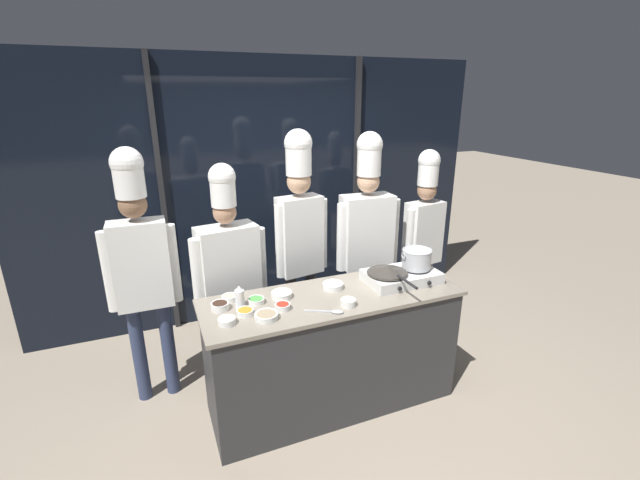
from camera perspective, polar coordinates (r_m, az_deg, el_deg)
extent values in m
plane|color=gray|center=(3.67, 1.60, -20.60)|extent=(24.00, 24.00, 0.00)
cube|color=black|center=(4.57, -7.18, 6.37)|extent=(4.88, 0.04, 2.70)
cube|color=#232326|center=(4.38, -20.22, 4.78)|extent=(0.05, 0.05, 2.70)
cube|color=#232326|center=(4.90, 4.81, 7.30)|extent=(0.05, 0.05, 2.70)
cube|color=#2D2D30|center=(3.40, 1.67, -14.71)|extent=(1.86, 0.62, 0.91)
cube|color=gray|center=(3.16, 1.75, -7.64)|extent=(1.92, 0.65, 0.03)
cube|color=silver|center=(3.42, 10.80, -4.81)|extent=(0.57, 0.35, 0.09)
cylinder|color=black|center=(3.33, 8.96, -4.42)|extent=(0.23, 0.23, 0.01)
cylinder|color=black|center=(3.21, 10.61, -6.40)|extent=(0.03, 0.01, 0.03)
cylinder|color=black|center=(3.47, 12.66, -3.71)|extent=(0.23, 0.23, 0.01)
cylinder|color=black|center=(3.35, 14.38, -5.58)|extent=(0.03, 0.01, 0.03)
cylinder|color=#38332D|center=(3.33, 8.97, -4.26)|extent=(0.30, 0.30, 0.01)
cone|color=#38332D|center=(3.32, 8.99, -3.91)|extent=(0.32, 0.32, 0.05)
cylinder|color=black|center=(3.11, 11.56, -5.48)|extent=(0.02, 0.24, 0.02)
cylinder|color=#B7BABF|center=(3.44, 12.76, -2.49)|extent=(0.22, 0.22, 0.15)
torus|color=#B7BABF|center=(3.41, 12.85, -1.33)|extent=(0.23, 0.23, 0.01)
torus|color=#B7BABF|center=(3.35, 11.07, -2.05)|extent=(0.01, 0.05, 0.05)
torus|color=#B7BABF|center=(3.49, 14.49, -1.46)|extent=(0.01, 0.05, 0.05)
cylinder|color=white|center=(3.02, -10.67, -7.71)|extent=(0.07, 0.07, 0.13)
cone|color=white|center=(2.98, -10.76, -6.33)|extent=(0.06, 0.06, 0.04)
cylinder|color=white|center=(3.25, 1.74, -6.14)|extent=(0.16, 0.16, 0.04)
torus|color=white|center=(3.25, 1.74, -5.81)|extent=(0.16, 0.16, 0.01)
cylinder|color=beige|center=(3.25, 1.74, -5.96)|extent=(0.13, 0.13, 0.02)
cylinder|color=white|center=(3.03, -13.18, -8.61)|extent=(0.12, 0.12, 0.05)
torus|color=white|center=(3.02, -13.22, -8.20)|extent=(0.13, 0.13, 0.01)
cylinder|color=#382319|center=(3.02, -13.20, -8.39)|extent=(0.10, 0.10, 0.03)
cylinder|color=white|center=(2.97, -5.00, -8.86)|extent=(0.11, 0.11, 0.04)
torus|color=white|center=(2.96, -5.02, -8.52)|extent=(0.11, 0.11, 0.01)
cylinder|color=#B22D1E|center=(2.96, -5.01, -8.68)|extent=(0.09, 0.09, 0.02)
cylinder|color=white|center=(3.07, -8.52, -8.02)|extent=(0.12, 0.12, 0.03)
torus|color=white|center=(3.06, -8.53, -7.73)|extent=(0.12, 0.12, 0.01)
cylinder|color=#4C9E47|center=(3.07, -8.53, -7.86)|extent=(0.10, 0.10, 0.02)
cylinder|color=white|center=(2.85, -12.32, -10.54)|extent=(0.11, 0.11, 0.04)
torus|color=white|center=(2.84, -12.35, -10.17)|extent=(0.11, 0.11, 0.01)
cylinder|color=silver|center=(2.84, -12.34, -10.34)|extent=(0.09, 0.09, 0.02)
cylinder|color=white|center=(3.15, -11.97, -7.56)|extent=(0.11, 0.11, 0.04)
torus|color=white|center=(3.14, -11.99, -7.27)|extent=(0.11, 0.11, 0.01)
cylinder|color=#EAA893|center=(3.14, -11.98, -7.40)|extent=(0.09, 0.09, 0.02)
cylinder|color=white|center=(2.87, -7.16, -10.04)|extent=(0.16, 0.16, 0.04)
torus|color=white|center=(2.86, -7.17, -9.73)|extent=(0.16, 0.16, 0.01)
cylinder|color=#9E896B|center=(2.86, -7.17, -9.87)|extent=(0.13, 0.13, 0.02)
cylinder|color=white|center=(2.93, -9.94, -9.47)|extent=(0.11, 0.11, 0.04)
torus|color=white|center=(2.93, -9.96, -9.17)|extent=(0.12, 0.12, 0.01)
cylinder|color=orange|center=(2.93, -9.96, -9.30)|extent=(0.09, 0.09, 0.02)
cylinder|color=white|center=(3.01, 3.79, -8.33)|extent=(0.11, 0.11, 0.05)
torus|color=white|center=(3.00, 3.80, -7.93)|extent=(0.11, 0.11, 0.01)
cylinder|color=beige|center=(3.00, 3.80, -8.12)|extent=(0.09, 0.09, 0.03)
cylinder|color=white|center=(3.13, -5.13, -7.29)|extent=(0.15, 0.15, 0.04)
torus|color=white|center=(3.12, -5.14, -6.96)|extent=(0.15, 0.15, 0.01)
cylinder|color=white|center=(3.13, -5.14, -7.11)|extent=(0.12, 0.12, 0.02)
cube|color=#B2B5BA|center=(2.93, -0.34, -9.47)|extent=(0.17, 0.10, 0.01)
ellipsoid|color=#B2B5BA|center=(2.92, 2.32, -9.53)|extent=(0.10, 0.09, 0.02)
cylinder|color=#2D3856|center=(3.73, -19.54, -13.38)|extent=(0.10, 0.10, 0.82)
cylinder|color=#2D3856|center=(3.74, -22.95, -13.76)|extent=(0.10, 0.10, 0.82)
cube|color=white|center=(3.41, -22.71, -3.02)|extent=(0.40, 0.21, 0.66)
cylinder|color=white|center=(3.38, -18.94, -2.97)|extent=(0.08, 0.08, 0.61)
cylinder|color=white|center=(3.40, -26.40, -3.85)|extent=(0.08, 0.08, 0.61)
sphere|color=brown|center=(3.28, -23.70, 4.32)|extent=(0.19, 0.19, 0.19)
cylinder|color=white|center=(3.25, -24.11, 7.28)|extent=(0.20, 0.20, 0.24)
sphere|color=white|center=(3.23, -24.39, 9.36)|extent=(0.22, 0.22, 0.22)
cylinder|color=#232326|center=(3.82, -9.56, -12.20)|extent=(0.12, 0.12, 0.75)
cylinder|color=#232326|center=(3.75, -13.26, -13.10)|extent=(0.12, 0.12, 0.75)
cube|color=white|center=(3.48, -12.11, -3.02)|extent=(0.50, 0.31, 0.61)
cylinder|color=white|center=(3.54, -7.94, -2.76)|extent=(0.09, 0.09, 0.56)
cylinder|color=white|center=(3.38, -16.01, -4.38)|extent=(0.09, 0.09, 0.56)
sphere|color=#A87A5B|center=(3.35, -12.60, 3.62)|extent=(0.18, 0.18, 0.18)
cylinder|color=white|center=(3.31, -12.80, 6.32)|extent=(0.19, 0.19, 0.22)
sphere|color=white|center=(3.29, -12.95, 8.23)|extent=(0.20, 0.20, 0.20)
cylinder|color=#4C4C51|center=(4.02, -1.19, -9.49)|extent=(0.10, 0.10, 0.84)
cylinder|color=#4C4C51|center=(3.93, -3.83, -10.22)|extent=(0.10, 0.10, 0.84)
cube|color=white|center=(3.67, -2.66, 0.61)|extent=(0.40, 0.25, 0.68)
cylinder|color=white|center=(3.75, 0.38, 0.87)|extent=(0.08, 0.08, 0.63)
cylinder|color=white|center=(3.56, -5.39, -0.24)|extent=(0.08, 0.08, 0.63)
sphere|color=tan|center=(3.55, -2.78, 7.76)|extent=(0.20, 0.20, 0.20)
cylinder|color=white|center=(3.52, -2.83, 10.69)|extent=(0.21, 0.21, 0.26)
sphere|color=white|center=(3.50, -2.86, 12.78)|extent=(0.23, 0.23, 0.23)
cylinder|color=#2D3856|center=(4.23, 7.41, -8.30)|extent=(0.12, 0.12, 0.82)
cylinder|color=#2D3856|center=(4.13, 4.26, -8.88)|extent=(0.12, 0.12, 0.82)
cube|color=white|center=(3.89, 6.22, 1.16)|extent=(0.47, 0.26, 0.66)
cylinder|color=white|center=(3.98, 9.76, 1.11)|extent=(0.09, 0.09, 0.61)
cylinder|color=white|center=(3.76, 2.93, 0.32)|extent=(0.09, 0.09, 0.61)
sphere|color=tan|center=(3.78, 6.46, 7.73)|extent=(0.20, 0.20, 0.20)
cylinder|color=white|center=(3.74, 6.57, 10.52)|extent=(0.21, 0.21, 0.26)
sphere|color=white|center=(3.73, 6.65, 12.52)|extent=(0.22, 0.22, 0.22)
cylinder|color=#4C4C51|center=(4.57, 13.86, -7.01)|extent=(0.09, 0.09, 0.75)
cylinder|color=#4C4C51|center=(4.44, 12.01, -7.66)|extent=(0.09, 0.09, 0.75)
cube|color=white|center=(4.25, 13.62, 0.93)|extent=(0.39, 0.24, 0.61)
cylinder|color=white|center=(4.38, 15.77, 1.10)|extent=(0.07, 0.07, 0.56)
cylinder|color=white|center=(4.10, 11.85, 0.21)|extent=(0.07, 0.07, 0.56)
sphere|color=#A87A5B|center=(4.15, 14.06, 6.41)|extent=(0.18, 0.18, 0.18)
cylinder|color=white|center=(4.12, 14.24, 8.65)|extent=(0.19, 0.19, 0.23)
sphere|color=white|center=(4.10, 14.37, 10.24)|extent=(0.20, 0.20, 0.20)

